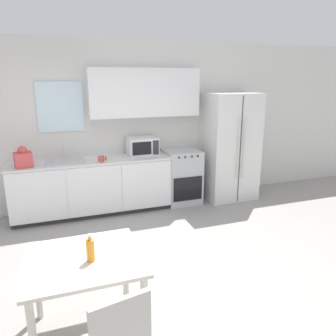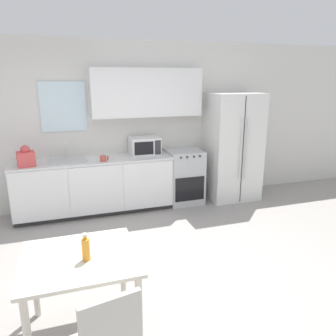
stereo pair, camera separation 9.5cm
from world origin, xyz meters
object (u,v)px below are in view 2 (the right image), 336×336
object	(u,v)px
refrigerator	(233,147)
dining_table	(81,269)
microwave	(145,146)
drink_bottle	(86,249)
oven_range	(184,176)
coffee_mug	(104,158)

from	to	relation	value
refrigerator	dining_table	xyz separation A→B (m)	(-2.79, -2.59, -0.32)
microwave	drink_bottle	size ratio (longest dim) A/B	2.13
oven_range	refrigerator	size ratio (longest dim) A/B	0.50
drink_bottle	coffee_mug	bearing A→B (deg)	79.59
oven_range	coffee_mug	world-z (taller)	coffee_mug
microwave	dining_table	bearing A→B (deg)	-114.21
oven_range	coffee_mug	xyz separation A→B (m)	(-1.38, -0.19, 0.47)
refrigerator	microwave	size ratio (longest dim) A/B	3.87
microwave	drink_bottle	world-z (taller)	microwave
refrigerator	coffee_mug	world-z (taller)	refrigerator
dining_table	drink_bottle	bearing A→B (deg)	-51.31
oven_range	microwave	distance (m)	0.88
microwave	coffee_mug	size ratio (longest dim) A/B	3.72
refrigerator	microwave	world-z (taller)	refrigerator
microwave	coffee_mug	distance (m)	0.76
coffee_mug	dining_table	world-z (taller)	coffee_mug
oven_range	drink_bottle	bearing A→B (deg)	-124.22
dining_table	microwave	bearing A→B (deg)	65.79
microwave	oven_range	bearing A→B (deg)	-6.52
coffee_mug	microwave	bearing A→B (deg)	20.26
drink_bottle	refrigerator	bearing A→B (deg)	44.13
coffee_mug	dining_table	xyz separation A→B (m)	(-0.51, -2.46, -0.32)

